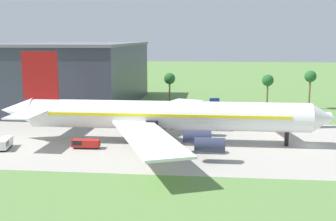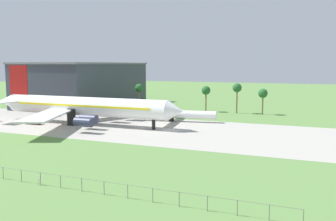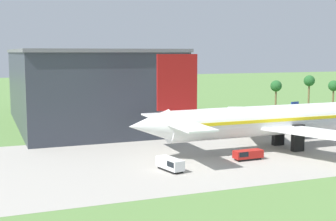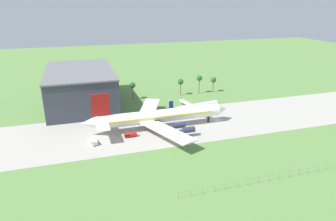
# 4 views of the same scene
# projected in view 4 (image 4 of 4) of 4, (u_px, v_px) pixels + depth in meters

# --- Properties ---
(ground_plane) EXTENTS (600.00, 600.00, 0.00)m
(ground_plane) POSITION_uv_depth(u_px,v_px,m) (217.00, 120.00, 151.47)
(ground_plane) COLOR #5B8442
(taxiway_strip) EXTENTS (320.00, 44.00, 0.02)m
(taxiway_strip) POSITION_uv_depth(u_px,v_px,m) (217.00, 120.00, 151.47)
(taxiway_strip) COLOR #A8A399
(taxiway_strip) RESTS_ON ground_plane
(jet_airliner) EXTENTS (70.62, 60.70, 19.15)m
(jet_airliner) POSITION_uv_depth(u_px,v_px,m) (158.00, 116.00, 140.02)
(jet_airliner) COLOR white
(jet_airliner) RESTS_ON ground_plane
(regional_aircraft) EXTENTS (30.53, 27.61, 7.59)m
(regional_aircraft) POSITION_uv_depth(u_px,v_px,m) (193.00, 106.00, 163.44)
(regional_aircraft) COLOR white
(regional_aircraft) RESTS_ON ground_plane
(baggage_tug) EXTENTS (5.51, 2.15, 1.82)m
(baggage_tug) POSITION_uv_depth(u_px,v_px,m) (130.00, 135.00, 131.94)
(baggage_tug) COLOR black
(baggage_tug) RESTS_ON ground_plane
(catering_van) EXTENTS (3.14, 6.04, 2.11)m
(catering_van) POSITION_uv_depth(u_px,v_px,m) (94.00, 141.00, 125.45)
(catering_van) COLOR black
(catering_van) RESTS_ON ground_plane
(perimeter_fence) EXTENTS (80.10, 0.10, 2.10)m
(perimeter_fence) POSITION_uv_depth(u_px,v_px,m) (289.00, 173.00, 101.67)
(perimeter_fence) COLOR slate
(perimeter_fence) RESTS_ON ground_plane
(no_stopping_sign) EXTENTS (0.44, 0.08, 1.68)m
(no_stopping_sign) POSITION_uv_depth(u_px,v_px,m) (289.00, 175.00, 101.50)
(no_stopping_sign) COLOR gray
(no_stopping_sign) RESTS_ON ground_plane
(terminal_building) EXTENTS (36.72, 61.20, 20.23)m
(terminal_building) POSITION_uv_depth(u_px,v_px,m) (81.00, 87.00, 172.49)
(terminal_building) COLOR #333842
(terminal_building) RESTS_ON ground_plane
(palm_tree_row) EXTENTS (57.23, 3.60, 12.00)m
(palm_tree_row) POSITION_uv_depth(u_px,v_px,m) (182.00, 82.00, 189.19)
(palm_tree_row) COLOR brown
(palm_tree_row) RESTS_ON ground_plane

